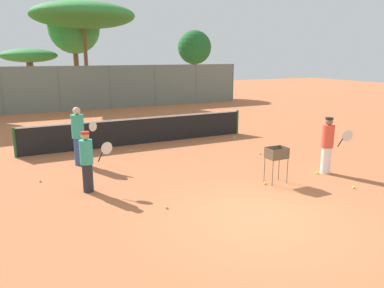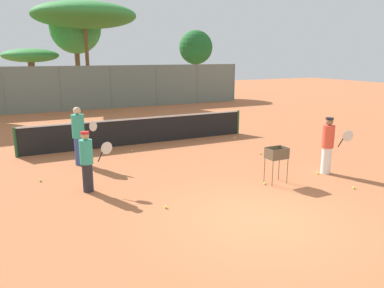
{
  "view_description": "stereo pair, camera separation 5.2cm",
  "coord_description": "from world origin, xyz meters",
  "px_view_note": "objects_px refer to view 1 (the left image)",
  "views": [
    {
      "loc": [
        -4.76,
        -6.06,
        3.48
      ],
      "look_at": [
        -0.07,
        3.29,
        1.0
      ],
      "focal_mm": 35.0,
      "sensor_mm": 36.0,
      "label": 1
    },
    {
      "loc": [
        -4.71,
        -6.08,
        3.48
      ],
      "look_at": [
        -0.07,
        3.29,
        1.0
      ],
      "focal_mm": 35.0,
      "sensor_mm": 36.0,
      "label": 2
    }
  ],
  "objects_px": {
    "player_red_cap": "(87,161)",
    "ball_cart": "(277,156)",
    "player_white_outfit": "(78,136)",
    "parked_car": "(147,90)",
    "tennis_net": "(141,130)",
    "player_yellow_shirt": "(328,145)"
  },
  "relations": [
    {
      "from": "tennis_net",
      "to": "player_yellow_shirt",
      "type": "xyz_separation_m",
      "value": [
        3.73,
        -6.18,
        0.33
      ]
    },
    {
      "from": "player_white_outfit",
      "to": "ball_cart",
      "type": "distance_m",
      "value": 6.26
    },
    {
      "from": "tennis_net",
      "to": "player_red_cap",
      "type": "distance_m",
      "value": 5.48
    },
    {
      "from": "player_white_outfit",
      "to": "player_red_cap",
      "type": "height_order",
      "value": "player_white_outfit"
    },
    {
      "from": "tennis_net",
      "to": "player_red_cap",
      "type": "xyz_separation_m",
      "value": [
        -3.02,
        -4.56,
        0.28
      ]
    },
    {
      "from": "player_yellow_shirt",
      "to": "parked_car",
      "type": "distance_m",
      "value": 22.07
    },
    {
      "from": "player_yellow_shirt",
      "to": "ball_cart",
      "type": "bearing_deg",
      "value": -133.28
    },
    {
      "from": "player_white_outfit",
      "to": "parked_car",
      "type": "relative_size",
      "value": 0.45
    },
    {
      "from": "ball_cart",
      "to": "parked_car",
      "type": "bearing_deg",
      "value": 79.08
    },
    {
      "from": "player_red_cap",
      "to": "player_yellow_shirt",
      "type": "distance_m",
      "value": 6.94
    },
    {
      "from": "player_white_outfit",
      "to": "player_yellow_shirt",
      "type": "relative_size",
      "value": 1.11
    },
    {
      "from": "ball_cart",
      "to": "parked_car",
      "type": "distance_m",
      "value": 22.39
    },
    {
      "from": "tennis_net",
      "to": "player_red_cap",
      "type": "relative_size",
      "value": 5.81
    },
    {
      "from": "player_red_cap",
      "to": "player_white_outfit",
      "type": "bearing_deg",
      "value": 94.23
    },
    {
      "from": "player_red_cap",
      "to": "ball_cart",
      "type": "xyz_separation_m",
      "value": [
        4.81,
        -1.65,
        -0.05
      ]
    },
    {
      "from": "tennis_net",
      "to": "player_white_outfit",
      "type": "distance_m",
      "value": 3.38
    },
    {
      "from": "player_yellow_shirt",
      "to": "ball_cart",
      "type": "xyz_separation_m",
      "value": [
        -1.94,
        -0.04,
        -0.1
      ]
    },
    {
      "from": "player_red_cap",
      "to": "ball_cart",
      "type": "distance_m",
      "value": 5.08
    },
    {
      "from": "player_red_cap",
      "to": "parked_car",
      "type": "relative_size",
      "value": 0.38
    },
    {
      "from": "player_white_outfit",
      "to": "player_yellow_shirt",
      "type": "distance_m",
      "value": 7.76
    },
    {
      "from": "ball_cart",
      "to": "parked_car",
      "type": "height_order",
      "value": "parked_car"
    },
    {
      "from": "player_yellow_shirt",
      "to": "parked_car",
      "type": "relative_size",
      "value": 0.41
    }
  ]
}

